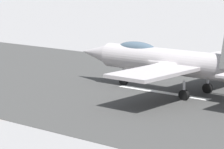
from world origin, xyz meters
TOP-DOWN VIEW (x-y plane):
  - ground_plane at (0.00, 0.00)m, footprint 400.00×400.00m
  - runway_strip at (-0.02, 0.00)m, footprint 240.00×26.00m
  - fighter_jet at (-0.55, -0.40)m, footprint 17.45×14.89m

SIDE VIEW (x-z plane):
  - ground_plane at x=0.00m, z-range 0.00..0.00m
  - runway_strip at x=-0.02m, z-range 0.00..0.02m
  - fighter_jet at x=-0.55m, z-range -0.39..5.24m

